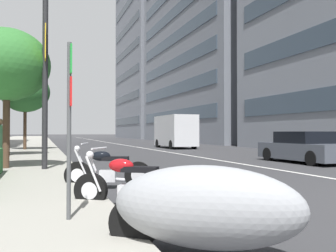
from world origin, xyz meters
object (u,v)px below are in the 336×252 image
(motorcycle_second_in_row, at_px, (204,207))
(street_lamp_with_banners, at_px, (54,22))
(pedestrian_on_plaza, at_px, (0,142))
(street_tree_near_plaza_corner, at_px, (7,65))
(street_tree_mid_sidewalk, at_px, (25,92))
(parking_sign_by_curb, at_px, (70,108))
(motorcycle_far_end_row, at_px, (129,186))
(motorcycle_nearest_camera, at_px, (107,171))
(street_tree_far_plaza, at_px, (8,78))
(car_lead_in_lane, at_px, (304,148))
(delivery_van_ahead, at_px, (175,131))

(motorcycle_second_in_row, relative_size, street_lamp_with_banners, 0.26)
(pedestrian_on_plaza, bearing_deg, street_tree_near_plaza_corner, 11.66)
(street_tree_mid_sidewalk, relative_size, pedestrian_on_plaza, 3.20)
(parking_sign_by_curb, bearing_deg, street_tree_mid_sidewalk, 3.98)
(street_tree_mid_sidewalk, bearing_deg, motorcycle_far_end_row, -172.82)
(parking_sign_by_curb, bearing_deg, motorcycle_nearest_camera, -17.82)
(street_tree_far_plaza, bearing_deg, pedestrian_on_plaza, -177.64)
(motorcycle_nearest_camera, relative_size, car_lead_in_lane, 0.46)
(street_tree_far_plaza, height_order, pedestrian_on_plaza, street_tree_far_plaza)
(street_tree_mid_sidewalk, bearing_deg, delivery_van_ahead, -83.46)
(car_lead_in_lane, xyz_separation_m, delivery_van_ahead, (15.11, 0.49, 0.81))
(street_lamp_with_banners, relative_size, street_tree_mid_sidewalk, 1.52)
(motorcycle_second_in_row, distance_m, car_lead_in_lane, 13.33)
(motorcycle_second_in_row, height_order, street_tree_mid_sidewalk, street_tree_mid_sidewalk)
(motorcycle_nearest_camera, bearing_deg, street_tree_near_plaza_corner, -40.41)
(motorcycle_far_end_row, height_order, car_lead_in_lane, car_lead_in_lane)
(motorcycle_nearest_camera, xyz_separation_m, street_tree_far_plaza, (11.54, 3.17, 3.75))
(motorcycle_second_in_row, relative_size, pedestrian_on_plaza, 1.28)
(delivery_van_ahead, relative_size, parking_sign_by_curb, 2.10)
(motorcycle_far_end_row, relative_size, pedestrian_on_plaza, 1.09)
(street_tree_far_plaza, relative_size, pedestrian_on_plaza, 3.10)
(motorcycle_far_end_row, bearing_deg, pedestrian_on_plaza, -37.06)
(motorcycle_second_in_row, bearing_deg, street_tree_mid_sidewalk, -45.58)
(motorcycle_nearest_camera, bearing_deg, pedestrian_on_plaza, -42.42)
(pedestrian_on_plaza, bearing_deg, motorcycle_nearest_camera, 22.51)
(motorcycle_far_end_row, bearing_deg, street_lamp_with_banners, -47.09)
(delivery_van_ahead, relative_size, street_tree_mid_sidewalk, 0.96)
(street_tree_far_plaza, xyz_separation_m, street_tree_mid_sidewalk, (6.64, -0.54, -0.02))
(car_lead_in_lane, bearing_deg, pedestrian_on_plaza, 84.43)
(street_tree_far_plaza, bearing_deg, street_tree_mid_sidewalk, -4.68)
(street_tree_near_plaza_corner, bearing_deg, motorcycle_second_in_row, -163.69)
(parking_sign_by_curb, distance_m, street_lamp_with_banners, 7.98)
(motorcycle_nearest_camera, bearing_deg, motorcycle_far_end_row, 108.74)
(car_lead_in_lane, bearing_deg, motorcycle_second_in_row, 134.75)
(street_tree_near_plaza_corner, bearing_deg, motorcycle_nearest_camera, -149.89)
(motorcycle_nearest_camera, xyz_separation_m, street_lamp_with_banners, (3.78, 1.13, 4.58))
(delivery_van_ahead, relative_size, street_tree_near_plaza_corner, 1.10)
(street_tree_far_plaza, xyz_separation_m, pedestrian_on_plaza, (-6.07, -0.25, -3.16))
(street_tree_near_plaza_corner, bearing_deg, street_tree_mid_sidewalk, -0.01)
(car_lead_in_lane, height_order, pedestrian_on_plaza, pedestrian_on_plaza)
(motorcycle_nearest_camera, distance_m, street_lamp_with_banners, 6.05)
(motorcycle_far_end_row, height_order, pedestrian_on_plaza, pedestrian_on_plaza)
(delivery_van_ahead, xyz_separation_m, street_lamp_with_banners, (-15.74, 10.18, 3.55))
(motorcycle_nearest_camera, relative_size, street_tree_far_plaza, 0.38)
(car_lead_in_lane, distance_m, parking_sign_by_curb, 13.30)
(motorcycle_second_in_row, xyz_separation_m, car_lead_in_lane, (9.49, -9.36, 0.10))
(motorcycle_second_in_row, xyz_separation_m, street_tree_near_plaza_corner, (9.62, 2.82, 3.09))
(parking_sign_by_curb, xyz_separation_m, street_tree_near_plaza_corner, (8.02, 1.51, 1.94))
(motorcycle_second_in_row, height_order, delivery_van_ahead, delivery_van_ahead)
(street_lamp_with_banners, relative_size, street_tree_near_plaza_corner, 1.75)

